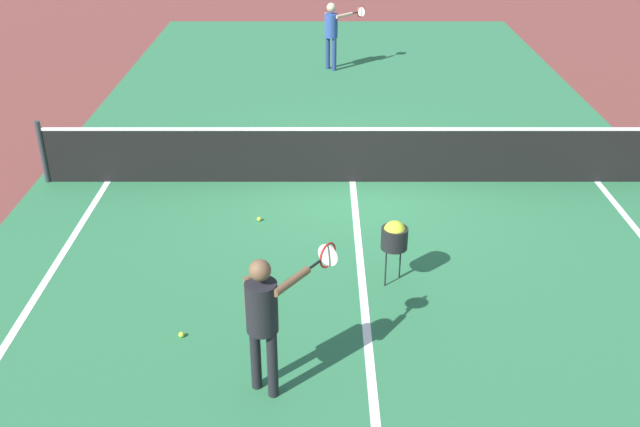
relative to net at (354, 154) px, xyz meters
The scene contains 9 objects.
ground_plane 0.49m from the net, ahead, with size 60.00×60.00×0.00m, color brown.
court_surface_inbounds 0.49m from the net, ahead, with size 10.62×24.40×0.00m, color #2D7247.
line_center_service 3.24m from the net, 90.00° to the right, with size 0.10×6.40×0.01m, color white.
net is the anchor object (origin of this frame).
player_near 5.30m from the net, 101.95° to the right, with size 0.93×0.90×1.57m.
player_far 6.78m from the net, 92.11° to the left, with size 1.02×0.79×1.64m.
ball_hopper 3.12m from the net, 82.82° to the right, with size 0.34×0.34×0.87m.
tennis_ball_near_net 2.09m from the net, 135.85° to the right, with size 0.07×0.07×0.07m, color #CCE033.
tennis_ball_mid_court 4.80m from the net, 116.57° to the right, with size 0.07×0.07×0.07m, color #CCE033.
Camera 1 is at (-0.55, -11.00, 5.06)m, focal length 40.49 mm.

